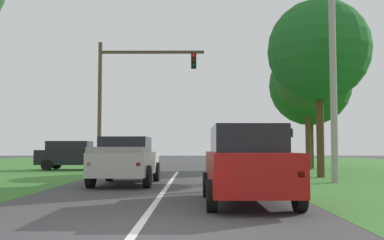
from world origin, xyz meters
TOP-DOWN VIEW (x-y plane):
  - ground_plane at (0.00, 10.17)m, footprint 120.00×120.00m
  - red_suv_near at (2.36, 3.92)m, footprint 2.21×4.72m
  - pickup_truck_lead at (-1.66, 9.58)m, footprint 2.33×5.09m
  - traffic_light at (-3.12, 18.57)m, footprint 6.40×0.40m
  - keep_moving_sign at (4.98, 11.44)m, footprint 0.60×0.09m
  - oak_tree_right at (8.98, 22.46)m, footprint 5.60×5.60m
  - crossing_suv_far at (-6.88, 20.66)m, footprint 4.41×2.13m
  - utility_pole_right at (6.75, 10.49)m, footprint 0.28×0.28m
  - extra_tree_1 at (8.44, 21.07)m, footprint 4.36×4.36m
  - extra_tree_2 at (7.07, 13.60)m, footprint 4.95×4.95m

SIDE VIEW (x-z plane):
  - ground_plane at x=0.00m, z-range 0.00..0.00m
  - pickup_truck_lead at x=-1.66m, z-range 0.04..1.88m
  - crossing_suv_far at x=-6.88m, z-range 0.04..1.89m
  - red_suv_near at x=2.36m, z-range 0.04..2.04m
  - keep_moving_sign at x=4.98m, z-range 0.34..2.76m
  - utility_pole_right at x=6.75m, z-range 0.00..8.35m
  - traffic_light at x=-3.12m, z-range 1.16..8.96m
  - oak_tree_right at x=8.98m, z-range 1.47..10.03m
  - extra_tree_1 at x=8.44m, z-range 1.87..10.02m
  - extra_tree_2 at x=7.07m, z-range 1.83..10.48m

